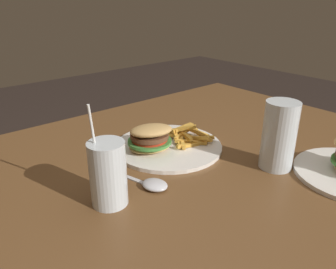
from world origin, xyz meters
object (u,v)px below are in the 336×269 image
meal_plate_near (162,142)px  juice_glass (108,176)px  beer_glass (279,138)px  spoon (152,184)px

meal_plate_near → juice_glass: (0.23, 0.12, 0.04)m
beer_glass → spoon: 0.32m
meal_plate_near → juice_glass: 0.27m
juice_glass → spoon: 0.11m
meal_plate_near → beer_glass: 0.30m
juice_glass → spoon: size_ratio=1.12×
spoon → beer_glass: bearing=51.8°
beer_glass → juice_glass: (0.39, -0.13, -0.02)m
beer_glass → juice_glass: bearing=-18.5°
beer_glass → spoon: size_ratio=0.87×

